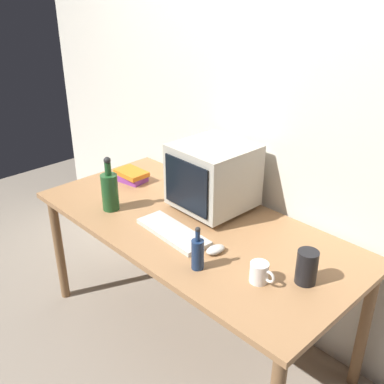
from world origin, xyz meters
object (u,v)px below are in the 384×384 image
Objects in this scene: mug at (260,273)px; cd_spindle at (182,182)px; keyboard at (173,232)px; bottle_short at (198,253)px; crt_monitor at (213,176)px; bottle_tall at (110,190)px; computer_mouse at (215,250)px; book_stack at (131,175)px; metal_canister at (307,267)px.

mug is 1.03m from cd_spindle.
keyboard is 0.32m from bottle_short.
bottle_short is (0.34, -0.45, -0.12)m from crt_monitor.
bottle_tall reaches higher than cd_spindle.
cd_spindle is at bearing 142.00° from bottle_short.
crt_monitor reaches higher than computer_mouse.
bottle_short is at bearing -17.57° from keyboard.
crt_monitor is 0.48m from computer_mouse.
book_stack is at bearing 169.12° from mug.
crt_monitor is at bearing 47.11° from bottle_tall.
bottle_tall is at bearing -94.32° from cd_spindle.
computer_mouse is 0.95m from book_stack.
bottle_tall is (-0.70, -0.10, 0.10)m from computer_mouse.
metal_canister reaches higher than keyboard.
crt_monitor is at bearing 102.84° from keyboard.
crt_monitor reaches higher than bottle_short.
keyboard is at bearing -179.22° from mug.
bottle_tall is at bearing -167.65° from keyboard.
bottle_short is (0.73, -0.04, -0.04)m from bottle_tall.
cd_spindle is (-0.94, 0.42, -0.02)m from mug.
bottle_short is at bearing -52.73° from crt_monitor.
crt_monitor is 0.39m from cd_spindle.
cd_spindle is at bearing 34.88° from book_stack.
book_stack is at bearing 159.88° from bottle_short.
book_stack is at bearing -145.12° from cd_spindle.
mug is at bearing -10.88° from book_stack.
bottle_short reaches higher than book_stack.
crt_monitor is 0.76m from metal_canister.
keyboard is at bearing 8.84° from bottle_tall.
metal_canister is at bearing -4.00° from book_stack.
bottle_tall reaches higher than bottle_short.
bottle_short reaches higher than keyboard.
bottle_short is at bearing -20.12° from book_stack.
crt_monitor reaches higher than metal_canister.
bottle_tall is at bearing 176.57° from bottle_short.
keyboard is 0.71m from book_stack.
computer_mouse is at bearing 174.99° from mug.
book_stack is 1.86× the size of cd_spindle.
crt_monitor reaches higher than bottle_tall.
bottle_short is at bearing -146.29° from metal_canister.
book_stack is (-0.61, -0.10, -0.16)m from crt_monitor.
computer_mouse is 0.33× the size of bottle_tall.
crt_monitor is at bearing 141.45° from computer_mouse.
cd_spindle is 1.11m from metal_canister.
crt_monitor is 0.56m from bottle_tall.
bottle_short is at bearing -3.43° from bottle_tall.
metal_canister is (0.73, -0.20, -0.12)m from crt_monitor.
bottle_short reaches higher than cd_spindle.
bottle_short is at bearing -73.61° from computer_mouse.
computer_mouse is at bearing 10.39° from keyboard.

